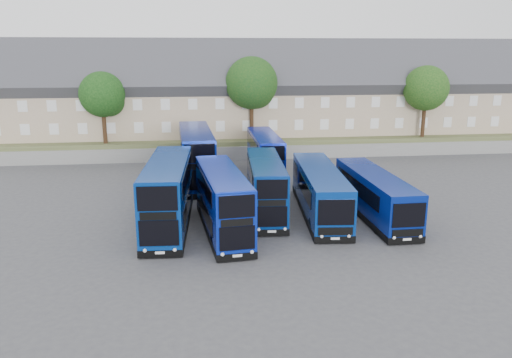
% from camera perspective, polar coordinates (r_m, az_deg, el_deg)
% --- Properties ---
extents(ground, '(120.00, 120.00, 0.00)m').
position_cam_1_polar(ground, '(32.34, 1.08, -6.69)').
color(ground, '#434348').
rests_on(ground, ground).
extents(retaining_wall, '(70.00, 0.40, 1.50)m').
position_cam_1_polar(retaining_wall, '(55.14, -2.39, 2.96)').
color(retaining_wall, slate).
rests_on(retaining_wall, ground).
extents(earth_bank, '(80.00, 20.00, 2.00)m').
position_cam_1_polar(earth_bank, '(64.90, -3.10, 4.90)').
color(earth_bank, '#505530').
rests_on(earth_bank, ground).
extents(terrace_row, '(66.00, 10.40, 11.20)m').
position_cam_1_polar(terrace_row, '(60.97, 2.80, 9.59)').
color(terrace_row, tan).
rests_on(terrace_row, earth_bank).
extents(dd_front_left, '(3.16, 11.46, 4.51)m').
position_cam_1_polar(dd_front_left, '(34.17, -10.00, -1.83)').
color(dd_front_left, navy).
rests_on(dd_front_left, ground).
extents(dd_front_mid, '(3.40, 10.53, 4.11)m').
position_cam_1_polar(dd_front_mid, '(32.79, -3.84, -2.70)').
color(dd_front_mid, '#0820A1').
rests_on(dd_front_mid, ground).
extents(dd_front_right, '(2.89, 10.15, 3.98)m').
position_cam_1_polar(dd_front_right, '(36.48, 1.11, -1.01)').
color(dd_front_right, navy).
rests_on(dd_front_right, ground).
extents(dd_rear_left, '(3.29, 12.10, 4.77)m').
position_cam_1_polar(dd_rear_left, '(45.71, -6.84, 2.54)').
color(dd_rear_left, navy).
rests_on(dd_rear_left, ground).
extents(dd_rear_right, '(2.34, 10.19, 4.04)m').
position_cam_1_polar(dd_rear_right, '(47.49, 1.02, 2.64)').
color(dd_rear_right, '#091BA6').
rests_on(dd_rear_right, ground).
extents(coach_east_a, '(3.60, 12.51, 3.37)m').
position_cam_1_polar(coach_east_a, '(36.76, 7.29, -1.49)').
color(coach_east_a, navy).
rests_on(coach_east_a, ground).
extents(coach_east_b, '(2.56, 11.56, 3.15)m').
position_cam_1_polar(coach_east_b, '(36.93, 13.39, -1.87)').
color(coach_east_b, navy).
rests_on(coach_east_b, ground).
extents(tree_west, '(4.80, 4.80, 7.65)m').
position_cam_1_polar(tree_west, '(56.01, -17.01, 9.05)').
color(tree_west, '#382314').
rests_on(tree_west, earth_bank).
extents(tree_mid, '(5.76, 5.76, 9.18)m').
position_cam_1_polar(tree_mid, '(55.97, -0.37, 10.70)').
color(tree_mid, '#382314').
rests_on(tree_mid, earth_bank).
extents(tree_east, '(5.12, 5.12, 8.16)m').
position_cam_1_polar(tree_east, '(61.14, 18.93, 9.61)').
color(tree_east, '#382314').
rests_on(tree_east, earth_bank).
extents(tree_far, '(5.44, 5.44, 8.67)m').
position_cam_1_polar(tree_far, '(70.05, 20.97, 10.22)').
color(tree_far, '#382314').
rests_on(tree_far, earth_bank).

